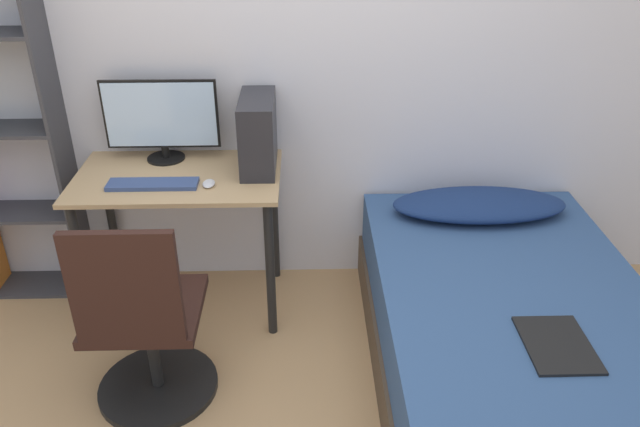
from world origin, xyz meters
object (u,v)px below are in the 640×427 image
(keyboard, at_px, (153,184))
(pc_tower, at_px, (258,133))
(monitor, at_px, (161,118))
(bed, at_px, (510,341))
(office_chair, at_px, (146,334))

(keyboard, bearing_deg, pc_tower, 23.21)
(monitor, height_order, pc_tower, monitor)
(monitor, distance_m, pc_tower, 0.49)
(monitor, xyz_separation_m, pc_tower, (0.47, -0.11, -0.04))
(bed, distance_m, keyboard, 1.73)
(keyboard, height_order, pc_tower, pc_tower)
(keyboard, relative_size, pc_tower, 1.07)
(office_chair, distance_m, pc_tower, 1.06)
(office_chair, bearing_deg, keyboard, 93.76)
(office_chair, relative_size, pc_tower, 2.40)
(monitor, bearing_deg, pc_tower, -12.75)
(monitor, bearing_deg, bed, -27.94)
(bed, height_order, pc_tower, pc_tower)
(office_chair, distance_m, keyboard, 0.70)
(keyboard, distance_m, pc_tower, 0.54)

